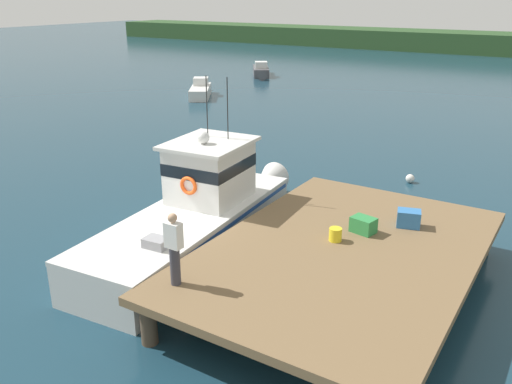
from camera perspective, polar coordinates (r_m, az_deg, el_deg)
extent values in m
plane|color=#193847|center=(16.10, -7.03, -5.76)|extent=(200.00, 200.00, 0.00)
cylinder|color=#4C3D2D|center=(11.92, -11.28, -13.40)|extent=(0.36, 0.36, 1.00)
cylinder|color=#4C3D2D|center=(18.01, 6.63, -1.09)|extent=(0.36, 0.36, 1.00)
cylinder|color=#4C3D2D|center=(16.67, 22.98, -4.48)|extent=(0.36, 0.36, 1.00)
cube|color=brown|center=(13.38, 9.13, -6.31)|extent=(6.00, 9.00, 0.20)
cube|color=silver|center=(15.59, -7.05, -4.42)|extent=(3.17, 8.18, 1.10)
cone|color=silver|center=(19.52, 0.96, 0.92)|extent=(1.25, 1.89, 1.10)
cube|color=#234C9E|center=(15.41, -7.12, -2.90)|extent=(3.18, 8.03, 0.12)
cube|color=silver|center=(15.35, -7.15, -2.35)|extent=(3.21, 8.19, 0.12)
cube|color=silver|center=(15.99, -4.89, 1.89)|extent=(2.08, 2.35, 1.80)
cube|color=black|center=(15.90, -4.92, 2.97)|extent=(2.10, 2.38, 0.36)
cube|color=silver|center=(15.72, -4.99, 5.18)|extent=(2.35, 2.67, 0.10)
sphere|color=white|center=(15.42, -5.60, 5.74)|extent=(0.36, 0.36, 0.36)
cylinder|color=black|center=(16.10, -5.21, 9.01)|extent=(0.03, 0.03, 1.80)
cylinder|color=black|center=(15.74, -3.03, 8.81)|extent=(0.03, 0.03, 1.80)
cube|color=#939399|center=(13.39, -10.47, -5.51)|extent=(0.64, 0.49, 0.36)
torus|color=orange|center=(13.60, -15.18, -6.05)|extent=(0.61, 0.61, 0.12)
torus|color=#EA5119|center=(15.09, -7.16, 0.67)|extent=(0.55, 0.15, 0.54)
cube|color=#3370B2|center=(14.84, 15.84, -2.71)|extent=(0.70, 0.60, 0.45)
cube|color=#2D8442|center=(14.22, 11.28, -3.43)|extent=(0.68, 0.55, 0.41)
cylinder|color=yellow|center=(13.64, 8.39, -4.46)|extent=(0.32, 0.32, 0.34)
cylinder|color=#383842|center=(11.60, -8.54, -7.72)|extent=(0.22, 0.22, 0.86)
cube|color=white|center=(11.28, -8.73, -4.54)|extent=(0.36, 0.22, 0.56)
sphere|color=tan|center=(11.12, -8.84, -2.72)|extent=(0.20, 0.20, 0.20)
cube|color=silver|center=(39.37, -5.90, 10.48)|extent=(3.26, 4.09, 0.73)
cone|color=silver|center=(41.85, -5.60, 11.08)|extent=(1.16, 1.24, 0.73)
cube|color=silver|center=(39.96, -5.85, 11.56)|extent=(1.41, 1.40, 0.55)
cube|color=#4C4C51|center=(49.68, 0.51, 12.64)|extent=(3.40, 4.18, 0.75)
cone|color=#4C4C51|center=(47.11, 0.63, 12.22)|extent=(1.20, 1.28, 0.75)
cube|color=silver|center=(48.87, 0.54, 13.29)|extent=(1.45, 1.45, 0.57)
sphere|color=silver|center=(22.05, 15.98, 1.38)|extent=(0.34, 0.34, 0.34)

